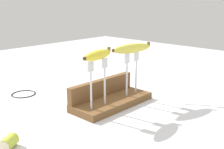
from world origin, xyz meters
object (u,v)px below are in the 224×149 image
Objects in this scene: fork_stand_right at (132,70)px; fork_fallen_near at (211,105)px; fork_stand_left at (98,79)px; wire_coil at (24,94)px; banana_raised_right at (132,48)px; banana_chunk_near at (8,142)px; banana_raised_left at (98,55)px.

fork_fallen_near is at bearing -58.83° from fork_stand_right.
fork_fallen_near is at bearing -37.50° from fork_stand_left.
wire_coil is at bearing 122.79° from fork_fallen_near.
fork_stand_left is 1.65× the size of wire_coil.
banana_chunk_near is at bearing 179.67° from banana_raised_right.
banana_raised_left is at bearing -170.09° from fork_stand_left.
banana_raised_left reaches higher than banana_chunk_near.
wire_coil is (0.28, 0.40, -0.02)m from banana_chunk_near.
banana_raised_left is (-0.00, -0.00, 0.09)m from fork_stand_left.
banana_raised_right is 2.99× the size of banana_chunk_near.
banana_raised_left is at bearing -179.99° from banana_raised_right.
fork_fallen_near is (0.36, -0.28, -0.22)m from banana_raised_left.
banana_raised_right is at bearing 0.00° from fork_stand_left.
banana_chunk_near is at bearing 179.67° from fork_stand_right.
banana_chunk_near is 0.60× the size of wire_coil.
banana_chunk_near is at bearing 179.49° from banana_raised_left.
fork_stand_left is 0.21m from banana_raised_right.
fork_stand_left reaches higher than fork_fallen_near.
banana_raised_right is 0.39m from fork_fallen_near.
wire_coil is at bearing 100.78° from fork_stand_left.
fork_stand_left is at bearing 180.00° from fork_stand_right.
fork_fallen_near is 2.26× the size of banana_chunk_near.
fork_fallen_near is 0.80m from wire_coil.
fork_stand_right is at bearing -56.13° from wire_coil.
banana_raised_left is 1.10× the size of fork_fallen_near.
wire_coil is at bearing 100.77° from banana_raised_left.
wire_coil is at bearing 54.90° from banana_chunk_near.
fork_stand_right is at bearing 121.17° from fork_fallen_near.
fork_fallen_near is (0.17, -0.28, -0.13)m from fork_stand_right.
fork_fallen_near is (0.17, -0.28, -0.22)m from banana_raised_right.
banana_raised_left is at bearing -79.23° from wire_coil.
fork_stand_right is 0.21m from banana_raised_left.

